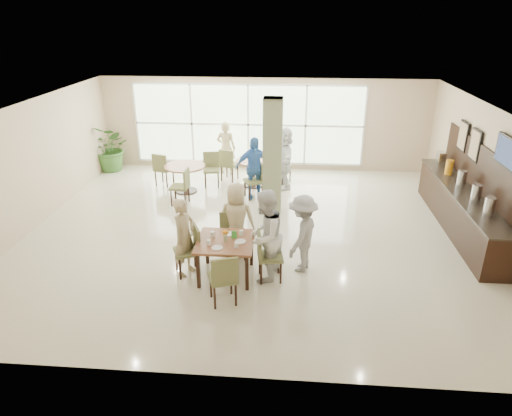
# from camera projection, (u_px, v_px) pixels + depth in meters

# --- Properties ---
(ground) EXTENTS (10.00, 10.00, 0.00)m
(ground) POSITION_uv_depth(u_px,v_px,m) (252.00, 231.00, 10.38)
(ground) COLOR beige
(ground) RESTS_ON ground
(room_shell) EXTENTS (10.00, 10.00, 10.00)m
(room_shell) POSITION_uv_depth(u_px,v_px,m) (251.00, 159.00, 9.70)
(room_shell) COLOR white
(room_shell) RESTS_ON ground
(window_bank) EXTENTS (7.00, 0.04, 7.00)m
(window_bank) POSITION_uv_depth(u_px,v_px,m) (248.00, 125.00, 13.94)
(window_bank) COLOR silver
(window_bank) RESTS_ON ground
(column) EXTENTS (0.45, 0.45, 2.80)m
(column) POSITION_uv_depth(u_px,v_px,m) (272.00, 157.00, 10.89)
(column) COLOR #6B7350
(column) RESTS_ON ground
(main_table) EXTENTS (1.04, 1.04, 0.75)m
(main_table) POSITION_uv_depth(u_px,v_px,m) (226.00, 245.00, 8.38)
(main_table) COLOR brown
(main_table) RESTS_ON ground
(round_table_left) EXTENTS (1.11, 1.11, 0.75)m
(round_table_left) POSITION_uv_depth(u_px,v_px,m) (185.00, 172.00, 12.43)
(round_table_left) COLOR brown
(round_table_left) RESTS_ON ground
(round_table_right) EXTENTS (1.00, 1.00, 0.75)m
(round_table_right) POSITION_uv_depth(u_px,v_px,m) (254.00, 167.00, 12.87)
(round_table_right) COLOR brown
(round_table_right) RESTS_ON ground
(chairs_main_table) EXTENTS (2.12, 2.10, 0.95)m
(chairs_main_table) POSITION_uv_depth(u_px,v_px,m) (228.00, 255.00, 8.42)
(chairs_main_table) COLOR olive
(chairs_main_table) RESTS_ON ground
(chairs_table_left) EXTENTS (1.91, 1.90, 0.95)m
(chairs_table_left) POSITION_uv_depth(u_px,v_px,m) (185.00, 175.00, 12.49)
(chairs_table_left) COLOR olive
(chairs_table_left) RESTS_ON ground
(chairs_table_right) EXTENTS (2.13, 1.92, 0.95)m
(chairs_table_right) POSITION_uv_depth(u_px,v_px,m) (255.00, 170.00, 12.84)
(chairs_table_right) COLOR olive
(chairs_table_right) RESTS_ON ground
(tabletop_clutter) EXTENTS (0.69, 0.76, 0.21)m
(tabletop_clutter) POSITION_uv_depth(u_px,v_px,m) (227.00, 238.00, 8.31)
(tabletop_clutter) COLOR white
(tabletop_clutter) RESTS_ON main_table
(buffet_counter) EXTENTS (0.64, 4.70, 1.95)m
(buffet_counter) POSITION_uv_depth(u_px,v_px,m) (461.00, 207.00, 10.28)
(buffet_counter) COLOR black
(buffet_counter) RESTS_ON ground
(wall_tv) EXTENTS (0.06, 1.00, 0.58)m
(wall_tv) POSITION_uv_depth(u_px,v_px,m) (508.00, 153.00, 8.61)
(wall_tv) COLOR black
(wall_tv) RESTS_ON ground
(framed_art_a) EXTENTS (0.05, 0.55, 0.70)m
(framed_art_a) POSITION_uv_depth(u_px,v_px,m) (475.00, 145.00, 10.19)
(framed_art_a) COLOR black
(framed_art_a) RESTS_ON ground
(framed_art_b) EXTENTS (0.05, 0.55, 0.70)m
(framed_art_b) POSITION_uv_depth(u_px,v_px,m) (463.00, 136.00, 10.92)
(framed_art_b) COLOR black
(framed_art_b) RESTS_ON ground
(potted_plant) EXTENTS (1.71, 1.71, 1.45)m
(potted_plant) POSITION_uv_depth(u_px,v_px,m) (111.00, 148.00, 14.02)
(potted_plant) COLOR #366829
(potted_plant) RESTS_ON ground
(teen_left) EXTENTS (0.55, 0.65, 1.52)m
(teen_left) POSITION_uv_depth(u_px,v_px,m) (184.00, 237.00, 8.44)
(teen_left) COLOR tan
(teen_left) RESTS_ON ground
(teen_far) EXTENTS (0.79, 0.48, 1.53)m
(teen_far) POSITION_uv_depth(u_px,v_px,m) (237.00, 220.00, 9.13)
(teen_far) COLOR tan
(teen_far) RESTS_ON ground
(teen_right) EXTENTS (0.92, 1.03, 1.75)m
(teen_right) POSITION_uv_depth(u_px,v_px,m) (265.00, 236.00, 8.24)
(teen_right) COLOR white
(teen_right) RESTS_ON ground
(teen_standing) EXTENTS (0.88, 1.12, 1.53)m
(teen_standing) POSITION_uv_depth(u_px,v_px,m) (302.00, 234.00, 8.57)
(teen_standing) COLOR #99999B
(teen_standing) RESTS_ON ground
(adult_a) EXTENTS (1.05, 0.72, 1.65)m
(adult_a) POSITION_uv_depth(u_px,v_px,m) (254.00, 168.00, 11.93)
(adult_a) COLOR #437CC9
(adult_a) RESTS_ON ground
(adult_b) EXTENTS (1.16, 1.74, 1.73)m
(adult_b) POSITION_uv_depth(u_px,v_px,m) (283.00, 158.00, 12.61)
(adult_b) COLOR white
(adult_b) RESTS_ON ground
(adult_standing) EXTENTS (0.65, 0.49, 1.62)m
(adult_standing) POSITION_uv_depth(u_px,v_px,m) (226.00, 148.00, 13.71)
(adult_standing) COLOR tan
(adult_standing) RESTS_ON ground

